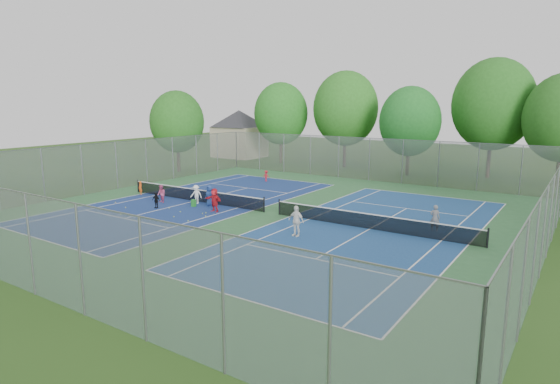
% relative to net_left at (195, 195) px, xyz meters
% --- Properties ---
extents(ground, '(120.00, 120.00, 0.00)m').
position_rel_net_left_xyz_m(ground, '(7.00, 0.00, -0.46)').
color(ground, '#274A17').
rests_on(ground, ground).
extents(court_pad, '(32.00, 32.00, 0.01)m').
position_rel_net_left_xyz_m(court_pad, '(7.00, 0.00, -0.45)').
color(court_pad, '#306638').
rests_on(court_pad, ground).
extents(court_left, '(10.97, 23.77, 0.01)m').
position_rel_net_left_xyz_m(court_left, '(0.00, 0.00, -0.44)').
color(court_left, navy).
rests_on(court_left, court_pad).
extents(court_right, '(10.97, 23.77, 0.01)m').
position_rel_net_left_xyz_m(court_right, '(14.00, 0.00, -0.44)').
color(court_right, navy).
rests_on(court_right, court_pad).
extents(net_left, '(12.87, 0.10, 0.91)m').
position_rel_net_left_xyz_m(net_left, '(0.00, 0.00, 0.00)').
color(net_left, black).
rests_on(net_left, ground).
extents(net_right, '(12.87, 0.10, 0.91)m').
position_rel_net_left_xyz_m(net_right, '(14.00, 0.00, 0.00)').
color(net_right, black).
rests_on(net_right, ground).
extents(fence_north, '(32.00, 0.10, 4.00)m').
position_rel_net_left_xyz_m(fence_north, '(7.00, 16.00, 1.54)').
color(fence_north, gray).
rests_on(fence_north, ground).
extents(fence_south, '(32.00, 0.10, 4.00)m').
position_rel_net_left_xyz_m(fence_south, '(7.00, -16.00, 1.54)').
color(fence_south, gray).
rests_on(fence_south, ground).
extents(fence_west, '(0.10, 32.00, 4.00)m').
position_rel_net_left_xyz_m(fence_west, '(-9.00, 0.00, 1.54)').
color(fence_west, gray).
rests_on(fence_west, ground).
extents(fence_east, '(0.10, 32.00, 4.00)m').
position_rel_net_left_xyz_m(fence_east, '(23.00, 0.00, 1.54)').
color(fence_east, gray).
rests_on(fence_east, ground).
extents(house, '(11.03, 11.03, 7.30)m').
position_rel_net_left_xyz_m(house, '(-15.00, 24.00, 3.76)').
color(house, '#B7A88C').
rests_on(house, ground).
extents(tree_nw, '(6.40, 6.40, 9.58)m').
position_rel_net_left_xyz_m(tree_nw, '(-7.00, 22.00, 5.44)').
color(tree_nw, '#443326').
rests_on(tree_nw, ground).
extents(tree_nl, '(7.20, 7.20, 10.69)m').
position_rel_net_left_xyz_m(tree_nl, '(1.00, 23.00, 6.09)').
color(tree_nl, '#443326').
rests_on(tree_nl, ground).
extents(tree_nc, '(6.00, 6.00, 8.85)m').
position_rel_net_left_xyz_m(tree_nc, '(9.00, 21.00, 4.94)').
color(tree_nc, '#443326').
rests_on(tree_nc, ground).
extents(tree_nr, '(7.60, 7.60, 11.42)m').
position_rel_net_left_xyz_m(tree_nr, '(16.00, 24.00, 6.59)').
color(tree_nr, '#443326').
rests_on(tree_nr, ground).
extents(tree_side_w, '(5.60, 5.60, 8.47)m').
position_rel_net_left_xyz_m(tree_side_w, '(-12.00, 10.00, 4.79)').
color(tree_side_w, '#443326').
rests_on(tree_side_w, ground).
extents(ball_crate, '(0.37, 0.37, 0.27)m').
position_rel_net_left_xyz_m(ball_crate, '(-1.00, 0.94, -0.32)').
color(ball_crate, blue).
rests_on(ball_crate, ground).
extents(ball_hopper, '(0.27, 0.27, 0.52)m').
position_rel_net_left_xyz_m(ball_hopper, '(1.25, -1.42, -0.20)').
color(ball_hopper, green).
rests_on(ball_hopper, ground).
extents(student_a, '(0.44, 0.33, 1.09)m').
position_rel_net_left_xyz_m(student_a, '(-5.37, -0.60, 0.09)').
color(student_a, '#F25816').
rests_on(student_a, ground).
extents(student_b, '(0.75, 0.65, 1.32)m').
position_rel_net_left_xyz_m(student_b, '(-1.67, -1.74, 0.20)').
color(student_b, '#D15182').
rests_on(student_b, ground).
extents(student_c, '(1.00, 0.73, 1.39)m').
position_rel_net_left_xyz_m(student_c, '(0.74, -0.60, 0.24)').
color(student_c, white).
rests_on(student_c, ground).
extents(student_d, '(0.68, 0.34, 1.12)m').
position_rel_net_left_xyz_m(student_d, '(-0.59, -3.21, 0.10)').
color(student_d, black).
rests_on(student_d, ground).
extents(student_e, '(0.75, 0.51, 1.49)m').
position_rel_net_left_xyz_m(student_e, '(2.04, -0.60, 0.29)').
color(student_e, navy).
rests_on(student_e, ground).
extents(student_f, '(1.55, 0.67, 1.62)m').
position_rel_net_left_xyz_m(student_f, '(3.52, -1.74, 0.35)').
color(student_f, red).
rests_on(student_f, ground).
extents(child_far_baseline, '(0.67, 0.39, 1.04)m').
position_rel_net_left_xyz_m(child_far_baseline, '(-0.67, 10.11, 0.06)').
color(child_far_baseline, red).
rests_on(child_far_baseline, ground).
extents(instructor, '(0.62, 0.47, 1.54)m').
position_rel_net_left_xyz_m(instructor, '(17.21, 1.76, 0.31)').
color(instructor, gray).
rests_on(instructor, ground).
extents(teen_court_b, '(1.05, 0.51, 1.74)m').
position_rel_net_left_xyz_m(teen_court_b, '(11.17, -3.62, 0.41)').
color(teen_court_b, white).
rests_on(teen_court_b, ground).
extents(tennis_ball_0, '(0.07, 0.07, 0.07)m').
position_rel_net_left_xyz_m(tennis_ball_0, '(2.40, -4.40, -0.42)').
color(tennis_ball_0, '#D0DF33').
rests_on(tennis_ball_0, ground).
extents(tennis_ball_1, '(0.07, 0.07, 0.07)m').
position_rel_net_left_xyz_m(tennis_ball_1, '(-0.96, -5.90, -0.42)').
color(tennis_ball_1, '#D3F138').
rests_on(tennis_ball_1, ground).
extents(tennis_ball_2, '(0.07, 0.07, 0.07)m').
position_rel_net_left_xyz_m(tennis_ball_2, '(-4.36, -3.75, -0.42)').
color(tennis_ball_2, gold).
rests_on(tennis_ball_2, ground).
extents(tennis_ball_3, '(0.07, 0.07, 0.07)m').
position_rel_net_left_xyz_m(tennis_ball_3, '(1.72, -3.17, -0.42)').
color(tennis_ball_3, '#C2EC36').
rests_on(tennis_ball_3, ground).
extents(tennis_ball_4, '(0.07, 0.07, 0.07)m').
position_rel_net_left_xyz_m(tennis_ball_4, '(3.98, -3.14, -0.42)').
color(tennis_ball_4, '#D0E034').
rests_on(tennis_ball_4, ground).
extents(tennis_ball_5, '(0.07, 0.07, 0.07)m').
position_rel_net_left_xyz_m(tennis_ball_5, '(3.30, -2.71, -0.42)').
color(tennis_ball_5, '#A9C82E').
rests_on(tennis_ball_5, ground).
extents(tennis_ball_6, '(0.07, 0.07, 0.07)m').
position_rel_net_left_xyz_m(tennis_ball_6, '(3.91, -4.64, -0.42)').
color(tennis_ball_6, '#CDF238').
rests_on(tennis_ball_6, ground).
extents(tennis_ball_7, '(0.07, 0.07, 0.07)m').
position_rel_net_left_xyz_m(tennis_ball_7, '(-1.63, -5.57, -0.42)').
color(tennis_ball_7, gold).
rests_on(tennis_ball_7, ground).
extents(tennis_ball_8, '(0.07, 0.07, 0.07)m').
position_rel_net_left_xyz_m(tennis_ball_8, '(0.27, -2.83, -0.42)').
color(tennis_ball_8, '#CAEE37').
rests_on(tennis_ball_8, ground).
extents(tennis_ball_9, '(0.07, 0.07, 0.07)m').
position_rel_net_left_xyz_m(tennis_ball_9, '(3.36, -2.44, -0.42)').
color(tennis_ball_9, '#A6CB2F').
rests_on(tennis_ball_9, ground).
extents(tennis_ball_10, '(0.07, 0.07, 0.07)m').
position_rel_net_left_xyz_m(tennis_ball_10, '(-2.37, -4.42, -0.42)').
color(tennis_ball_10, '#DCEA36').
rests_on(tennis_ball_10, ground).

